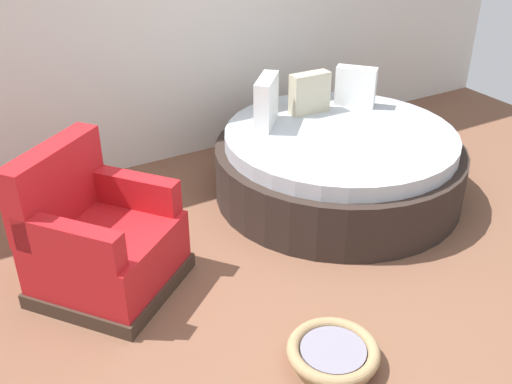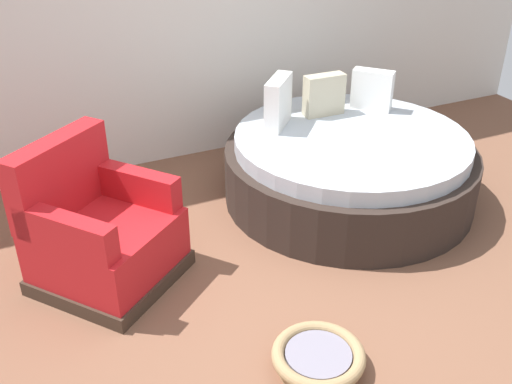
# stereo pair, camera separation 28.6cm
# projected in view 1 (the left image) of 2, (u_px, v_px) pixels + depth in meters

# --- Properties ---
(ground_plane) EXTENTS (8.00, 8.00, 0.02)m
(ground_plane) POSITION_uv_depth(u_px,v_px,m) (297.00, 309.00, 3.67)
(ground_plane) COLOR brown
(round_daybed) EXTENTS (1.98, 1.98, 0.95)m
(round_daybed) POSITION_uv_depth(u_px,v_px,m) (338.00, 163.00, 4.78)
(round_daybed) COLOR #2D231E
(round_daybed) RESTS_ON ground_plane
(red_armchair) EXTENTS (1.12, 1.12, 0.94)m
(red_armchair) POSITION_uv_depth(u_px,v_px,m) (99.00, 242.00, 3.70)
(red_armchair) COLOR #38281E
(red_armchair) RESTS_ON ground_plane
(pet_basket) EXTENTS (0.51, 0.51, 0.13)m
(pet_basket) POSITION_uv_depth(u_px,v_px,m) (333.00, 354.00, 3.22)
(pet_basket) COLOR #9E7F56
(pet_basket) RESTS_ON ground_plane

